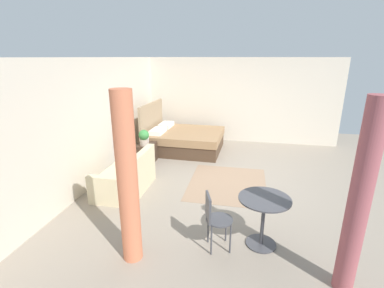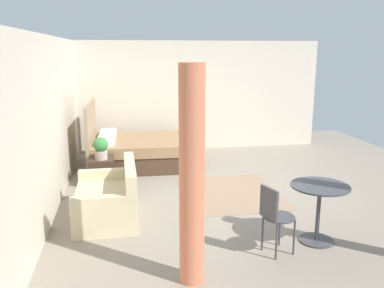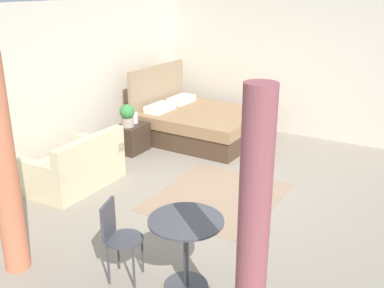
{
  "view_description": "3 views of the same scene",
  "coord_description": "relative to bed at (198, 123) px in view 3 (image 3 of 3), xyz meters",
  "views": [
    {
      "loc": [
        -5.49,
        -0.19,
        2.51
      ],
      "look_at": [
        0.03,
        0.91,
        0.73
      ],
      "focal_mm": 25.77,
      "sensor_mm": 36.0,
      "label": 1
    },
    {
      "loc": [
        -6.36,
        1.8,
        2.3
      ],
      "look_at": [
        0.13,
        0.66,
        0.76
      ],
      "focal_mm": 37.88,
      "sensor_mm": 36.0,
      "label": 2
    },
    {
      "loc": [
        -5.16,
        -2.34,
        2.74
      ],
      "look_at": [
        -0.21,
        0.53,
        0.68
      ],
      "focal_mm": 41.71,
      "sensor_mm": 36.0,
      "label": 3
    }
  ],
  "objects": [
    {
      "name": "cafe_chair_near_window",
      "position": [
        -4.01,
        -1.36,
        0.19
      ],
      "size": [
        0.46,
        0.46,
        0.81
      ],
      "color": "#3F3F44",
      "rests_on": "ground"
    },
    {
      "name": "potted_plant",
      "position": [
        -1.22,
        0.67,
        0.37
      ],
      "size": [
        0.25,
        0.25,
        0.38
      ],
      "color": "tan",
      "rests_on": "nightstand"
    },
    {
      "name": "wall_back",
      "position": [
        -1.71,
        1.34,
        0.95
      ],
      "size": [
        8.88,
        0.12,
        2.51
      ],
      "primitive_type": "cube",
      "color": "beige",
      "rests_on": "ground"
    },
    {
      "name": "area_rug",
      "position": [
        -1.96,
        -1.4,
        -0.3
      ],
      "size": [
        1.81,
        1.56,
        0.01
      ],
      "primitive_type": "cube",
      "color": "#93755B",
      "rests_on": "ground"
    },
    {
      "name": "balcony_table",
      "position": [
        -3.81,
        -2.01,
        0.2
      ],
      "size": [
        0.7,
        0.7,
        0.72
      ],
      "color": "#3F3F44",
      "rests_on": "ground"
    },
    {
      "name": "couch",
      "position": [
        -2.64,
        0.51,
        -0.04
      ],
      "size": [
        1.31,
        0.83,
        0.78
      ],
      "color": "beige",
      "rests_on": "ground"
    },
    {
      "name": "bed",
      "position": [
        0.0,
        0.0,
        0.0
      ],
      "size": [
        1.74,
        2.06,
        1.3
      ],
      "color": "#473323",
      "rests_on": "ground"
    },
    {
      "name": "wall_right",
      "position": [
        1.23,
        -1.51,
        0.95
      ],
      "size": [
        0.12,
        5.7,
        2.51
      ],
      "primitive_type": "cube",
      "color": "beige",
      "rests_on": "ground"
    },
    {
      "name": "curtain_left",
      "position": [
        -4.4,
        -2.89,
        0.79
      ],
      "size": [
        0.22,
        0.22,
        2.19
      ],
      "color": "#994C51",
      "rests_on": "ground"
    },
    {
      "name": "curtain_right",
      "position": [
        -4.4,
        -0.35,
        0.79
      ],
      "size": [
        0.25,
        0.25,
        2.19
      ],
      "color": "#D1704C",
      "rests_on": "ground"
    },
    {
      "name": "nightstand",
      "position": [
        -1.12,
        0.67,
        -0.07
      ],
      "size": [
        0.54,
        0.41,
        0.48
      ],
      "color": "#38281E",
      "rests_on": "ground"
    },
    {
      "name": "vase",
      "position": [
        -1.0,
        0.69,
        0.26
      ],
      "size": [
        0.12,
        0.12,
        0.18
      ],
      "color": "silver",
      "rests_on": "nightstand"
    },
    {
      "name": "ground_plane",
      "position": [
        -1.71,
        -1.51,
        -0.32
      ],
      "size": [
        8.88,
        8.7,
        0.02
      ],
      "primitive_type": "cube",
      "color": "gray"
    }
  ]
}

